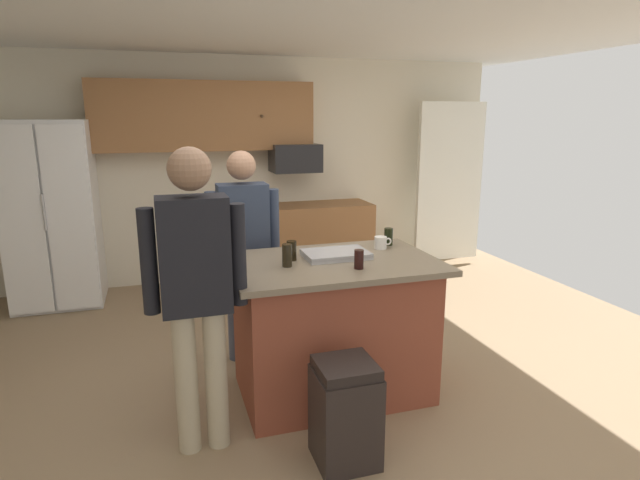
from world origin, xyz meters
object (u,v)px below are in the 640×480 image
mug_blue_stoneware (381,243)px  serving_tray (336,254)px  kitchen_island (333,327)px  person_guest_left (244,242)px  microwave_over_range (295,158)px  glass_short_whisky (359,259)px  glass_dark_ale (287,255)px  tumbler_amber (388,237)px  trash_bin (345,413)px  refrigerator (52,215)px  glass_pilsner (292,251)px  person_guest_by_door (196,282)px

mug_blue_stoneware → serving_tray: size_ratio=0.30×
kitchen_island → person_guest_left: size_ratio=0.84×
microwave_over_range → mug_blue_stoneware: size_ratio=4.21×
glass_short_whisky → glass_dark_ale: (-0.43, 0.19, 0.01)m
tumbler_amber → trash_bin: 1.47m
microwave_over_range → kitchen_island: (-0.46, -2.71, -0.96)m
refrigerator → tumbler_amber: 3.54m
microwave_over_range → tumbler_amber: bearing=-88.0°
refrigerator → glass_pilsner: bearing=-53.1°
refrigerator → trash_bin: (1.96, -3.35, -0.65)m
kitchen_island → serving_tray: serving_tray is taller
kitchen_island → glass_pilsner: glass_pilsner is taller
refrigerator → mug_blue_stoneware: bearing=-42.7°
glass_pilsner → tumbler_amber: (0.81, 0.19, -0.00)m
trash_bin → glass_dark_ale: bearing=101.8°
kitchen_island → mug_blue_stoneware: (0.44, 0.21, 0.53)m
refrigerator → glass_pilsner: 3.13m
refrigerator → serving_tray: (2.19, -2.51, 0.05)m
refrigerator → glass_pilsner: (1.88, -2.50, 0.09)m
microwave_over_range → serving_tray: (-0.41, -2.63, -0.45)m
glass_short_whisky → tumbler_amber: bearing=49.3°
kitchen_island → person_guest_left: person_guest_left is taller
mug_blue_stoneware → trash_bin: size_ratio=0.22×
refrigerator → glass_short_whisky: (2.24, -2.82, 0.09)m
refrigerator → person_guest_by_door: refrigerator is taller
kitchen_island → glass_short_whisky: 0.60m
glass_dark_ale → trash_bin: (0.15, -0.71, -0.75)m
glass_short_whisky → mug_blue_stoneware: glass_short_whisky is taller
kitchen_island → person_guest_left: 1.00m
mug_blue_stoneware → tumbler_amber: 0.13m
glass_dark_ale → person_guest_left: bearing=101.5°
mug_blue_stoneware → trash_bin: 1.35m
kitchen_island → tumbler_amber: 0.82m
serving_tray → tumbler_amber: bearing=22.9°
kitchen_island → trash_bin: size_ratio=2.31×
microwave_over_range → glass_short_whisky: 2.99m
person_guest_left → glass_short_whisky: bearing=-2.4°
person_guest_by_door → glass_dark_ale: size_ratio=11.89×
person_guest_left → trash_bin: (0.31, -1.48, -0.67)m
refrigerator → person_guest_by_door: size_ratio=1.07×
person_guest_by_door → glass_dark_ale: 0.69m
glass_short_whisky → trash_bin: glass_short_whisky is taller
microwave_over_range → mug_blue_stoneware: 2.54m
mug_blue_stoneware → trash_bin: (-0.62, -0.96, -0.72)m
person_guest_left → person_guest_by_door: size_ratio=0.94×
refrigerator → kitchen_island: size_ratio=1.34×
refrigerator → glass_pilsner: refrigerator is taller
person_guest_left → glass_short_whisky: (0.58, -0.96, 0.07)m
microwave_over_range → tumbler_amber: size_ratio=4.30×
refrigerator → trash_bin: 3.93m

